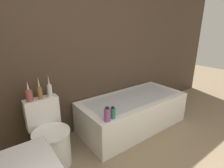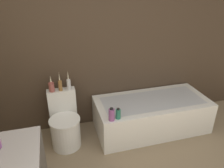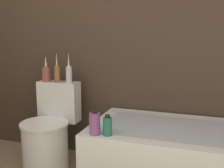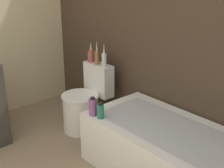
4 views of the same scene
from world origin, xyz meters
name	(u,v)px [view 1 (image 1 of 4)]	position (x,y,z in m)	size (l,w,h in m)	color
wall_back_tiled	(77,45)	(0.00, 2.20, 1.30)	(6.40, 0.06, 2.60)	#423326
bathtub	(133,112)	(0.68, 1.76, 0.25)	(1.69, 0.78, 0.49)	white
toilet	(50,139)	(-0.63, 1.76, 0.30)	(0.42, 0.55, 0.74)	white
vase_gold	(29,95)	(-0.74, 1.96, 0.82)	(0.08, 0.08, 0.24)	#994C47
vase_silver	(40,92)	(-0.63, 1.95, 0.83)	(0.05, 0.05, 0.27)	olive
vase_bronze	(50,89)	(-0.51, 1.96, 0.83)	(0.05, 0.05, 0.27)	silver
shampoo_bottle_tall	(107,115)	(-0.05, 1.43, 0.58)	(0.08, 0.08, 0.18)	#8C4C8C
shampoo_bottle_short	(113,113)	(0.04, 1.45, 0.56)	(0.07, 0.07, 0.15)	#267259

